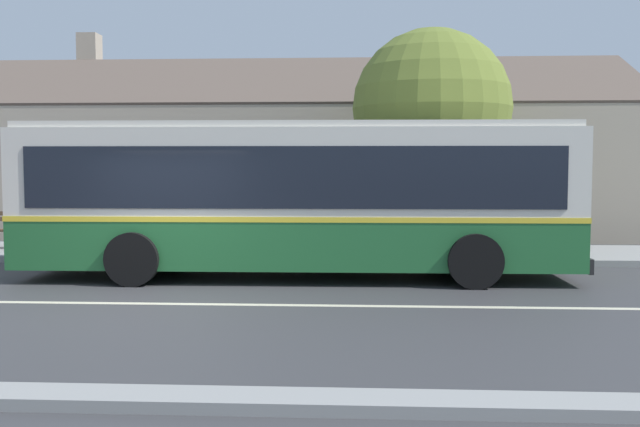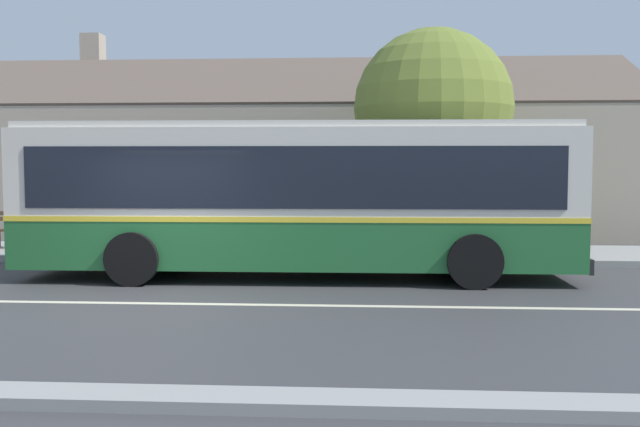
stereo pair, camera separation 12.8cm
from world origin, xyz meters
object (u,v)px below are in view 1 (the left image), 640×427
at_px(street_tree_primary, 437,115).
at_px(bench_down_street, 186,233).
at_px(transit_bus, 298,195).
at_px(bench_by_building, 18,232).

bearing_deg(street_tree_primary, bench_down_street, -172.62).
bearing_deg(street_tree_primary, transit_bus, -129.23).
height_order(bench_down_street, street_tree_primary, street_tree_primary).
relative_size(bench_by_building, bench_down_street, 1.05).
bearing_deg(street_tree_primary, bench_by_building, -175.52).
distance_m(transit_bus, bench_by_building, 7.89).
relative_size(transit_bus, street_tree_primary, 1.94).
bearing_deg(bench_by_building, transit_bus, -22.74).
bearing_deg(transit_bus, bench_down_street, 134.76).
height_order(transit_bus, bench_by_building, transit_bus).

